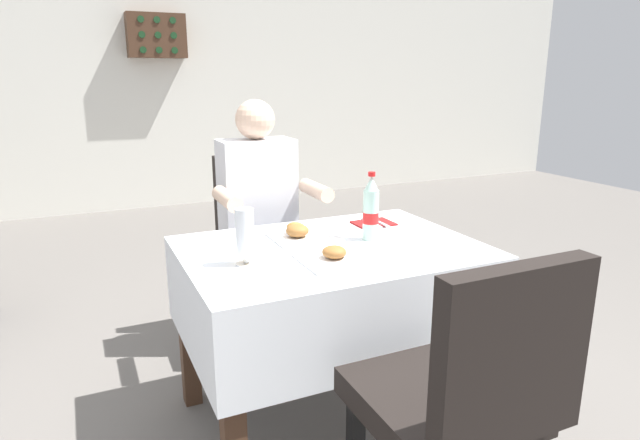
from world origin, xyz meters
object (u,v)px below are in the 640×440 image
(plate_near_camera, at_px, (335,256))
(wall_bottle_rack, at_px, (156,36))
(chair_near_camera_side, at_px, (462,397))
(beer_glass_left, at_px, (245,236))
(main_dining_table, at_px, (331,289))
(seated_diner_far, at_px, (262,214))
(plate_far_diner, at_px, (300,233))
(napkin_cutlery_set, at_px, (374,223))
(chair_far_diner_seat, at_px, (264,238))
(cola_bottle_primary, at_px, (371,210))

(plate_near_camera, relative_size, wall_bottle_rack, 0.42)
(chair_near_camera_side, distance_m, wall_bottle_rack, 4.95)
(plate_near_camera, height_order, beer_glass_left, beer_glass_left)
(main_dining_table, distance_m, seated_diner_far, 0.70)
(plate_far_diner, relative_size, beer_glass_left, 1.25)
(main_dining_table, relative_size, napkin_cutlery_set, 5.87)
(seated_diner_far, relative_size, beer_glass_left, 6.34)
(chair_far_diner_seat, bearing_deg, napkin_cutlery_set, -62.00)
(seated_diner_far, xyz_separation_m, plate_near_camera, (-0.01, -0.84, 0.04))
(chair_far_diner_seat, relative_size, napkin_cutlery_set, 5.10)
(chair_far_diner_seat, height_order, seated_diner_far, seated_diner_far)
(chair_near_camera_side, relative_size, cola_bottle_primary, 3.56)
(chair_near_camera_side, bearing_deg, napkin_cutlery_set, 72.85)
(chair_near_camera_side, xyz_separation_m, cola_bottle_primary, (0.18, 0.81, 0.30))
(chair_near_camera_side, relative_size, beer_glass_left, 4.88)
(plate_far_diner, relative_size, napkin_cutlery_set, 1.31)
(main_dining_table, distance_m, wall_bottle_rack, 4.19)
(chair_near_camera_side, height_order, beer_glass_left, chair_near_camera_side)
(chair_far_diner_seat, height_order, napkin_cutlery_set, chair_far_diner_seat)
(chair_far_diner_seat, xyz_separation_m, seated_diner_far, (-0.05, -0.11, 0.16))
(plate_near_camera, height_order, cola_bottle_primary, cola_bottle_primary)
(seated_diner_far, distance_m, cola_bottle_primary, 0.72)
(chair_far_diner_seat, xyz_separation_m, plate_near_camera, (-0.06, -0.95, 0.20))
(chair_near_camera_side, bearing_deg, cola_bottle_primary, 77.38)
(cola_bottle_primary, bearing_deg, chair_near_camera_side, -102.62)
(chair_far_diner_seat, xyz_separation_m, plate_far_diner, (-0.06, -0.64, 0.20))
(beer_glass_left, distance_m, cola_bottle_primary, 0.54)
(main_dining_table, height_order, chair_near_camera_side, chair_near_camera_side)
(chair_near_camera_side, bearing_deg, main_dining_table, 90.00)
(chair_far_diner_seat, bearing_deg, beer_glass_left, -112.65)
(plate_far_diner, height_order, wall_bottle_rack, wall_bottle_rack)
(plate_far_diner, bearing_deg, wall_bottle_rack, 88.74)
(chair_far_diner_seat, relative_size, plate_near_camera, 4.12)
(plate_far_diner, bearing_deg, plate_near_camera, -89.30)
(seated_diner_far, distance_m, napkin_cutlery_set, 0.59)
(napkin_cutlery_set, bearing_deg, chair_near_camera_side, -107.15)
(plate_far_diner, height_order, napkin_cutlery_set, plate_far_diner)
(beer_glass_left, bearing_deg, plate_far_diner, 36.00)
(chair_near_camera_side, distance_m, beer_glass_left, 0.86)
(chair_near_camera_side, height_order, napkin_cutlery_set, chair_near_camera_side)
(main_dining_table, distance_m, chair_near_camera_side, 0.79)
(seated_diner_far, relative_size, plate_near_camera, 5.35)
(seated_diner_far, distance_m, plate_far_diner, 0.54)
(plate_near_camera, distance_m, beer_glass_left, 0.32)
(plate_far_diner, distance_m, cola_bottle_primary, 0.30)
(seated_diner_far, xyz_separation_m, beer_glass_left, (-0.31, -0.75, 0.13))
(plate_far_diner, bearing_deg, chair_near_camera_side, -86.11)
(plate_near_camera, xyz_separation_m, wall_bottle_rack, (0.08, 4.17, 0.99))
(chair_far_diner_seat, distance_m, plate_near_camera, 0.97)
(plate_near_camera, distance_m, wall_bottle_rack, 4.29)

